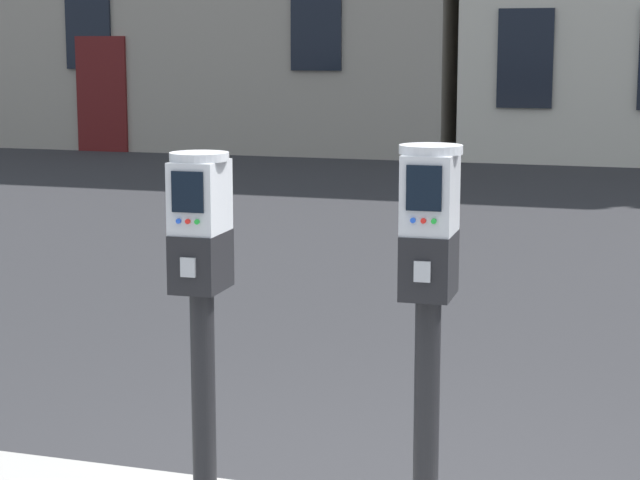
# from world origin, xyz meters

# --- Properties ---
(parking_meter_near_kerb) EXTENTS (0.22, 0.26, 1.43)m
(parking_meter_near_kerb) POSITION_xyz_m (-0.56, -0.27, 1.12)
(parking_meter_near_kerb) COLOR black
(parking_meter_near_kerb) RESTS_ON sidewalk_slab
(parking_meter_twin_adjacent) EXTENTS (0.22, 0.26, 1.48)m
(parking_meter_twin_adjacent) POSITION_xyz_m (0.29, -0.27, 1.16)
(parking_meter_twin_adjacent) COLOR black
(parking_meter_twin_adjacent) RESTS_ON sidewalk_slab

